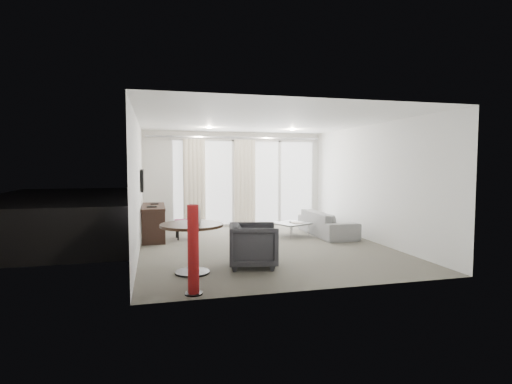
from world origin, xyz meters
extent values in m
cube|color=#59564B|center=(0.00, 0.00, 0.00)|extent=(5.00, 6.00, 0.00)
cube|color=white|center=(0.00, 0.00, 2.60)|extent=(5.00, 6.00, 0.00)
cube|color=silver|center=(-2.50, 0.00, 1.30)|extent=(0.00, 6.00, 2.60)
cube|color=silver|center=(2.50, 0.00, 1.30)|extent=(0.00, 6.00, 2.60)
cube|color=silver|center=(0.00, -3.00, 1.30)|extent=(5.00, 0.00, 2.60)
cylinder|color=#FFE0B2|center=(-0.90, 1.60, 2.59)|extent=(0.12, 0.12, 0.02)
cylinder|color=#FFE0B2|center=(1.20, 1.60, 2.59)|extent=(0.12, 0.12, 0.02)
cylinder|color=maroon|center=(-1.71, -2.78, 0.60)|extent=(0.28, 0.28, 1.19)
imported|color=#2A2A2D|center=(-0.60, -1.58, 0.36)|extent=(0.93, 0.91, 0.73)
imported|color=gray|center=(1.86, 0.91, 0.29)|extent=(0.77, 1.98, 0.58)
cube|color=#4D4D50|center=(0.30, 4.50, -0.06)|extent=(5.60, 3.00, 0.12)
camera|label=1|loc=(-2.19, -7.98, 1.72)|focal=28.00mm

